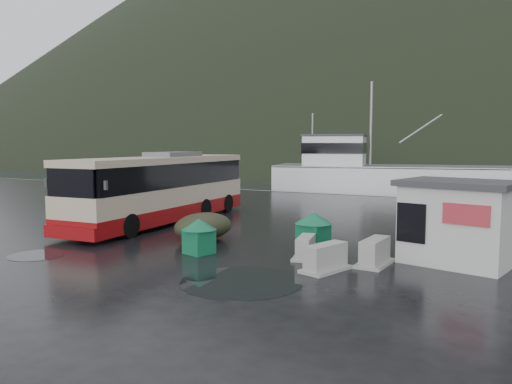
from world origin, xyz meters
The scene contains 15 objects.
ground centered at (0.00, 0.00, 0.00)m, with size 160.00×160.00×0.00m, color black.
harbor_water centered at (0.00, 110.00, 0.00)m, with size 300.00×180.00×0.02m, color black.
quay_edge centered at (0.00, 20.00, 0.00)m, with size 160.00×0.60×1.50m, color #999993.
headland centered at (10.00, 250.00, 0.00)m, with size 780.00×540.00×570.00m, color black.
coach_bus centered at (-3.04, 2.47, 0.00)m, with size 3.13×12.60×3.56m, color #C2AF92, non-canonical shape.
white_van centered at (-5.78, 3.23, 0.00)m, with size 2.14×6.23×2.61m, color silver, non-canonical shape.
waste_bin_left centered at (2.64, -2.81, 0.00)m, with size 0.92×0.92×1.28m, color #11613D, non-canonical shape.
waste_bin_right centered at (6.06, -0.20, 0.00)m, with size 1.01×1.01×1.41m, color #11613D, non-canonical shape.
dome_tent centered at (1.34, -0.51, 0.00)m, with size 2.03×2.84×1.12m, color #2B2F1C, non-canonical shape.
ticket_kiosk centered at (11.09, -0.18, 0.00)m, with size 3.54×2.69×2.77m, color silver, non-canonical shape.
jersey_barrier_a centered at (7.54, -3.08, 0.00)m, with size 0.85×1.71×0.85m, color #999993, non-canonical shape.
jersey_barrier_b centered at (6.34, -1.71, 0.00)m, with size 0.76×1.52×0.76m, color #999993, non-canonical shape.
jersey_barrier_c centered at (8.72, -1.62, 0.00)m, with size 0.87×1.74×0.87m, color #999993, non-canonical shape.
fishing_trawler centered at (4.45, 27.41, 0.00)m, with size 27.29×5.97×10.92m, color silver, non-canonical shape.
puddles centered at (3.93, -5.46, 0.01)m, with size 10.90×3.56×0.01m.
Camera 1 is at (12.54, -17.69, 3.96)m, focal length 35.00 mm.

